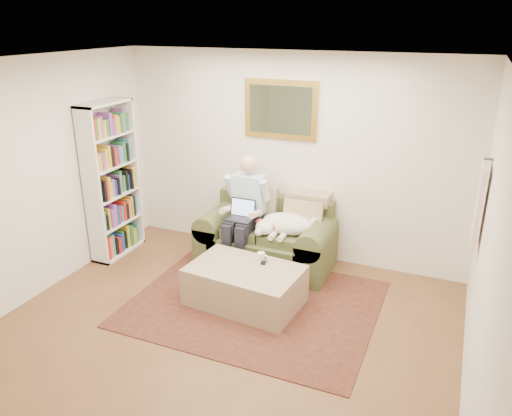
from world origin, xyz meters
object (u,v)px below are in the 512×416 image
Objects in this scene: laptop at (241,214)px; ottoman at (245,286)px; sofa at (266,243)px; coffee_mug at (261,257)px; bookshelf at (112,181)px; sleeping_dog at (287,224)px; seated_man at (243,214)px.

laptop reaches higher than ottoman.
sofa is 0.80m from coffee_mug.
bookshelf is at bearing 172.30° from coffee_mug.
laptop reaches higher than sleeping_dog.
ottoman is (0.14, -0.96, -0.07)m from sofa.
ottoman is 2.30m from bookshelf.
bookshelf reaches higher than laptop.
laptop is at bearing 117.27° from ottoman.
bookshelf is at bearing -167.18° from sofa.
sofa reaches higher than coffee_mug.
sleeping_dog is (0.55, 0.07, -0.06)m from seated_man.
seated_man is 13.93× the size of coffee_mug.
seated_man is 1.02m from ottoman.
laptop is 1.75m from bookshelf.
laptop reaches higher than coffee_mug.
sleeping_dog is at bearing -15.74° from sofa.
sleeping_dog is at bearing 84.36° from coffee_mug.
sofa reaches higher than sleeping_dog.
coffee_mug is at bearing -50.89° from seated_man.
seated_man is at bearing -172.87° from sleeping_dog.
coffee_mug is 0.05× the size of bookshelf.
seated_man is 1.76m from bookshelf.
bookshelf is (-1.96, -0.45, 0.71)m from sofa.
ottoman is at bearing -100.33° from sleeping_dog.
bookshelf is at bearing 166.16° from ottoman.
sofa is 1.19× the size of seated_man.
sofa is at bearing 164.26° from sleeping_dog.
laptop is at bearing -90.00° from seated_man.
ottoman is (0.39, -0.81, -0.48)m from seated_man.
sleeping_dog is (0.30, -0.08, 0.35)m from sofa.
bookshelf is at bearing -170.88° from sleeping_dog.
sleeping_dog is 0.68m from coffee_mug.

